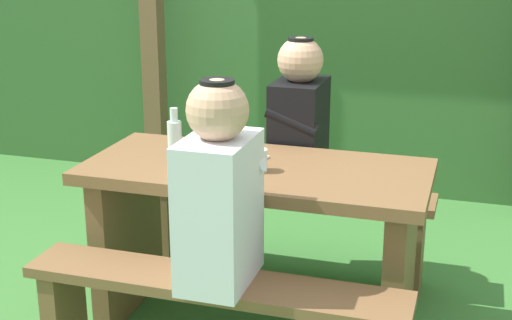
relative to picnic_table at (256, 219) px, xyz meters
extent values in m
cube|color=#34632E|center=(0.00, 2.30, 0.53)|extent=(6.40, 0.92, 2.05)
cube|color=brown|center=(-1.19, 1.60, 0.60)|extent=(0.12, 0.12, 2.18)
cube|color=brown|center=(0.00, 0.00, 0.21)|extent=(1.40, 0.64, 0.05)
cube|color=brown|center=(-0.60, 0.00, -0.16)|extent=(0.08, 0.54, 0.68)
cube|color=brown|center=(0.60, 0.00, -0.16)|extent=(0.08, 0.54, 0.68)
cube|color=brown|center=(0.00, -0.51, -0.05)|extent=(1.40, 0.24, 0.04)
cube|color=brown|center=(-0.62, -0.51, -0.28)|extent=(0.07, 0.22, 0.42)
cube|color=brown|center=(0.00, 0.51, -0.05)|extent=(1.40, 0.24, 0.04)
cube|color=brown|center=(-0.62, 0.51, -0.28)|extent=(0.07, 0.22, 0.42)
cube|color=brown|center=(0.62, 0.51, -0.28)|extent=(0.07, 0.22, 0.42)
cube|color=silver|center=(0.03, -0.51, 0.23)|extent=(0.22, 0.34, 0.52)
sphere|color=tan|center=(0.03, -0.51, 0.58)|extent=(0.21, 0.21, 0.21)
cylinder|color=black|center=(0.03, -0.51, 0.67)|extent=(0.12, 0.12, 0.02)
cylinder|color=silver|center=(0.03, -0.37, 0.33)|extent=(0.25, 0.07, 0.15)
cube|color=black|center=(0.05, 0.51, 0.23)|extent=(0.22, 0.34, 0.52)
sphere|color=tan|center=(0.05, 0.51, 0.58)|extent=(0.21, 0.21, 0.21)
cylinder|color=black|center=(0.05, 0.51, 0.67)|extent=(0.12, 0.12, 0.02)
cylinder|color=black|center=(0.05, 0.37, 0.33)|extent=(0.25, 0.07, 0.15)
cylinder|color=silver|center=(0.03, -0.06, 0.28)|extent=(0.08, 0.08, 0.09)
cylinder|color=silver|center=(-0.11, -0.09, 0.31)|extent=(0.06, 0.06, 0.16)
cylinder|color=silver|center=(-0.11, -0.09, 0.42)|extent=(0.03, 0.03, 0.07)
cylinder|color=silver|center=(-0.32, -0.07, 0.32)|extent=(0.06, 0.06, 0.18)
cylinder|color=silver|center=(-0.32, -0.07, 0.44)|extent=(0.03, 0.03, 0.06)
cube|color=silver|center=(-0.02, 0.06, 0.24)|extent=(0.10, 0.15, 0.01)
camera|label=1|loc=(0.83, -2.70, 1.15)|focal=51.35mm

